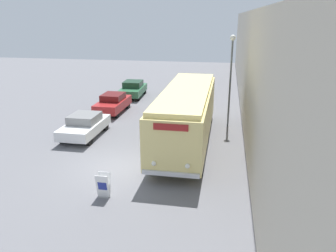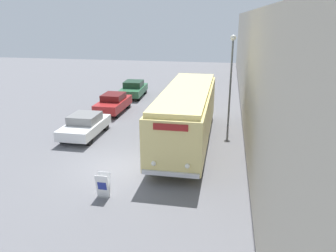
{
  "view_description": "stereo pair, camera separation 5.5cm",
  "coord_description": "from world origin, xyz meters",
  "px_view_note": "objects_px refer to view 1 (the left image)",
  "views": [
    {
      "loc": [
        5.07,
        -14.05,
        7.1
      ],
      "look_at": [
        2.32,
        1.27,
        1.87
      ],
      "focal_mm": 35.0,
      "sensor_mm": 36.0,
      "label": 1
    },
    {
      "loc": [
        5.13,
        -14.05,
        7.1
      ],
      "look_at": [
        2.32,
        1.27,
        1.87
      ],
      "focal_mm": 35.0,
      "sensor_mm": 36.0,
      "label": 2
    }
  ],
  "objects_px": {
    "vintage_bus": "(186,113)",
    "parked_car_mid": "(113,103)",
    "parked_car_near": "(85,125)",
    "streetlamp": "(231,68)",
    "sign_board": "(103,186)",
    "parked_car_far": "(133,89)"
  },
  "relations": [
    {
      "from": "streetlamp",
      "to": "sign_board",
      "type": "bearing_deg",
      "value": -115.56
    },
    {
      "from": "sign_board",
      "to": "parked_car_far",
      "type": "distance_m",
      "value": 17.84
    },
    {
      "from": "parked_car_near",
      "to": "streetlamp",
      "type": "bearing_deg",
      "value": 23.45
    },
    {
      "from": "sign_board",
      "to": "parked_car_near",
      "type": "xyz_separation_m",
      "value": [
        -3.75,
        6.68,
        0.21
      ]
    },
    {
      "from": "vintage_bus",
      "to": "sign_board",
      "type": "height_order",
      "value": "vintage_bus"
    },
    {
      "from": "parked_car_near",
      "to": "parked_car_mid",
      "type": "distance_m",
      "value": 5.44
    },
    {
      "from": "streetlamp",
      "to": "parked_car_far",
      "type": "height_order",
      "value": "streetlamp"
    },
    {
      "from": "streetlamp",
      "to": "parked_car_far",
      "type": "bearing_deg",
      "value": 141.11
    },
    {
      "from": "sign_board",
      "to": "parked_car_near",
      "type": "relative_size",
      "value": 0.26
    },
    {
      "from": "vintage_bus",
      "to": "parked_car_mid",
      "type": "relative_size",
      "value": 2.66
    },
    {
      "from": "sign_board",
      "to": "parked_car_far",
      "type": "xyz_separation_m",
      "value": [
        -3.73,
        17.44,
        0.23
      ]
    },
    {
      "from": "parked_car_mid",
      "to": "parked_car_far",
      "type": "height_order",
      "value": "parked_car_mid"
    },
    {
      "from": "sign_board",
      "to": "parked_car_near",
      "type": "distance_m",
      "value": 7.66
    },
    {
      "from": "sign_board",
      "to": "streetlamp",
      "type": "distance_m",
      "value": 12.04
    },
    {
      "from": "streetlamp",
      "to": "parked_car_far",
      "type": "relative_size",
      "value": 1.44
    },
    {
      "from": "vintage_bus",
      "to": "parked_car_mid",
      "type": "height_order",
      "value": "vintage_bus"
    },
    {
      "from": "sign_board",
      "to": "parked_car_mid",
      "type": "relative_size",
      "value": 0.26
    },
    {
      "from": "sign_board",
      "to": "parked_car_far",
      "type": "height_order",
      "value": "parked_car_far"
    },
    {
      "from": "parked_car_mid",
      "to": "parked_car_far",
      "type": "bearing_deg",
      "value": 89.75
    },
    {
      "from": "parked_car_mid",
      "to": "vintage_bus",
      "type": "bearing_deg",
      "value": -39.52
    },
    {
      "from": "sign_board",
      "to": "streetlamp",
      "type": "bearing_deg",
      "value": 64.44
    },
    {
      "from": "vintage_bus",
      "to": "sign_board",
      "type": "bearing_deg",
      "value": -110.85
    }
  ]
}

